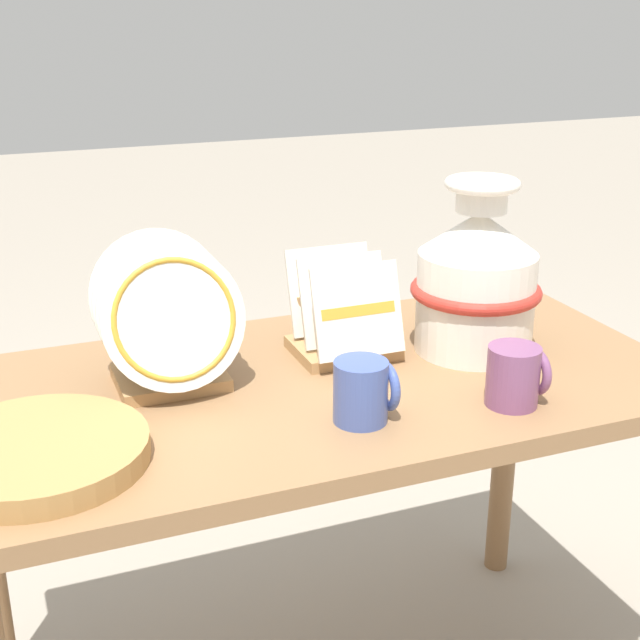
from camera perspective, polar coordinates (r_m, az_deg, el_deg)
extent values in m
cube|color=olive|center=(1.57, 0.00, -4.37)|extent=(1.28, 0.65, 0.03)
cylinder|color=olive|center=(2.20, 11.77, -7.72)|extent=(0.06, 0.06, 0.69)
cylinder|color=white|center=(1.68, 9.89, 1.15)|extent=(0.22, 0.22, 0.19)
cone|color=white|center=(1.64, 10.17, 5.54)|extent=(0.22, 0.22, 0.08)
cylinder|color=white|center=(1.63, 10.31, 7.70)|extent=(0.09, 0.09, 0.05)
torus|color=white|center=(1.62, 10.36, 8.57)|extent=(0.14, 0.14, 0.02)
torus|color=#B72D23|center=(1.67, 9.93, 1.89)|extent=(0.24, 0.24, 0.02)
cube|color=tan|center=(1.56, -9.56, -3.66)|extent=(0.18, 0.15, 0.02)
cylinder|color=tan|center=(1.58, -12.39, -1.50)|extent=(0.01, 0.01, 0.08)
cylinder|color=tan|center=(1.61, -7.89, -0.89)|extent=(0.01, 0.01, 0.08)
cylinder|color=silver|center=(1.45, -9.30, 0.01)|extent=(0.24, 0.08, 0.23)
torus|color=gold|center=(1.45, -9.28, 0.01)|extent=(0.20, 0.07, 0.20)
cylinder|color=silver|center=(1.49, -9.66, 0.54)|extent=(0.24, 0.08, 0.23)
cylinder|color=silver|center=(1.53, -10.01, 1.05)|extent=(0.24, 0.08, 0.23)
cylinder|color=silver|center=(1.57, -10.34, 1.53)|extent=(0.24, 0.08, 0.23)
cube|color=tan|center=(1.67, 1.49, -1.78)|extent=(0.18, 0.15, 0.02)
cylinder|color=tan|center=(1.68, -1.31, 0.22)|extent=(0.01, 0.01, 0.08)
cylinder|color=tan|center=(1.72, 2.70, 0.76)|extent=(0.01, 0.01, 0.08)
cube|color=silver|center=(1.58, 2.43, 0.60)|extent=(0.17, 0.06, 0.16)
cube|color=silver|center=(1.63, 1.52, 1.31)|extent=(0.17, 0.06, 0.16)
cube|color=silver|center=(1.69, 0.67, 1.97)|extent=(0.17, 0.06, 0.16)
cube|color=gold|center=(1.57, 2.46, 0.60)|extent=(0.14, 0.01, 0.02)
cylinder|color=#AD7F47|center=(1.36, -17.58, -8.58)|extent=(0.32, 0.32, 0.01)
cylinder|color=#AD7F47|center=(1.35, -17.62, -8.25)|extent=(0.32, 0.32, 0.01)
cylinder|color=#AD7F47|center=(1.35, -17.66, -7.91)|extent=(0.32, 0.32, 0.01)
cylinder|color=#AD7F47|center=(1.34, -17.70, -7.57)|extent=(0.32, 0.32, 0.01)
cylinder|color=#42569E|center=(1.40, 2.69, -4.59)|extent=(0.09, 0.09, 0.10)
torus|color=#42569E|center=(1.41, 4.30, -4.23)|extent=(0.02, 0.08, 0.08)
cylinder|color=#7A4770|center=(1.48, 12.24, -3.53)|extent=(0.09, 0.09, 0.10)
torus|color=#7A4770|center=(1.50, 13.63, -3.19)|extent=(0.02, 0.08, 0.08)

